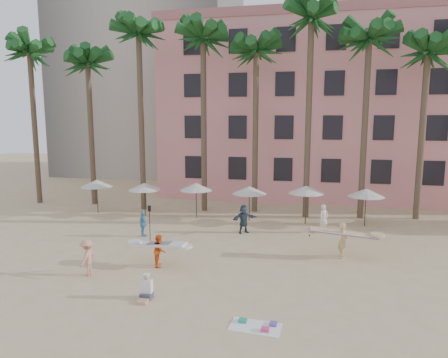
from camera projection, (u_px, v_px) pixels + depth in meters
ground at (231, 295)px, 16.68m from camera, size 120.00×120.00×0.00m
pink_hotel at (350, 112)px, 39.26m from camera, size 35.00×14.00×16.00m
palm_row at (276, 41)px, 29.17m from camera, size 44.40×5.40×16.30m
umbrella_row at (222, 188)px, 29.04m from camera, size 22.50×2.70×2.73m
beach_towel at (257, 326)px, 14.16m from camera, size 1.88×1.15×0.14m
carrier_yellow at (343, 238)px, 21.13m from camera, size 3.52×0.95×1.89m
carrier_white at (159, 249)px, 19.93m from camera, size 2.76×0.93×1.61m
beachgoers at (202, 229)px, 23.47m from camera, size 11.97×10.52×1.87m
paddle at (150, 219)px, 23.77m from camera, size 0.18×0.04×2.23m
seated_man at (146, 291)px, 16.30m from camera, size 0.46×0.81×1.05m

